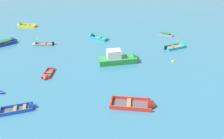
{
  "coord_description": "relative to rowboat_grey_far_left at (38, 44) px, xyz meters",
  "views": [
    {
      "loc": [
        5.22,
        0.34,
        12.97
      ],
      "look_at": [
        0.0,
        22.59,
        0.15
      ],
      "focal_mm": 32.49,
      "sensor_mm": 36.0,
      "label": 1
    }
  ],
  "objects": [
    {
      "name": "rowboat_turquoise_outer_right",
      "position": [
        22.98,
        4.71,
        0.01
      ],
      "size": [
        3.97,
        3.45,
        1.33
      ],
      "color": "#99754C",
      "rests_on": "ground_plane"
    },
    {
      "name": "rowboat_red_midfield_left",
      "position": [
        6.49,
        -9.03,
        -0.03
      ],
      "size": [
        1.43,
        2.91,
        0.87
      ],
      "color": "#4C4C51",
      "rests_on": "ground_plane"
    },
    {
      "name": "rowboat_blue_midfield_right",
      "position": [
        7.55,
        -14.85,
        0.01
      ],
      "size": [
        3.4,
        2.55,
        0.98
      ],
      "color": "#4C4C51",
      "rests_on": "ground_plane"
    },
    {
      "name": "mooring_buoy_far_field",
      "position": [
        -1.71,
        2.56,
        -0.16
      ],
      "size": [
        0.29,
        0.29,
        0.29
      ],
      "primitive_type": "sphere",
      "color": "yellow",
      "rests_on": "ground_plane"
    },
    {
      "name": "mooring_buoy_trailing",
      "position": [
        22.81,
        7.32,
        -0.16
      ],
      "size": [
        0.41,
        0.41,
        0.41
      ],
      "primitive_type": "sphere",
      "color": "orange",
      "rests_on": "ground_plane"
    },
    {
      "name": "rowboat_deep_blue_center",
      "position": [
        -5.35,
        -0.66,
        0.22
      ],
      "size": [
        3.73,
        4.35,
        1.4
      ],
      "color": "#4C4C51",
      "rests_on": "ground_plane"
    },
    {
      "name": "rowboat_turquoise_cluster_outer",
      "position": [
        8.02,
        5.29,
        0.04
      ],
      "size": [
        4.07,
        2.28,
        1.1
      ],
      "color": "gray",
      "rests_on": "ground_plane"
    },
    {
      "name": "rowboat_grey_back_row_right",
      "position": [
        21.18,
        9.86,
        0.06
      ],
      "size": [
        3.06,
        1.72,
        0.95
      ],
      "color": "gray",
      "rests_on": "ground_plane"
    },
    {
      "name": "motor_launch_green_near_left",
      "position": [
        14.52,
        -3.01,
        0.46
      ],
      "size": [
        5.99,
        3.92,
        2.27
      ],
      "color": "#288C3D",
      "rests_on": "ground_plane"
    },
    {
      "name": "rowboat_red_near_right",
      "position": [
        18.64,
        -11.83,
        0.04
      ],
      "size": [
        4.71,
        2.14,
        1.53
      ],
      "color": "#4C4C51",
      "rests_on": "ground_plane"
    },
    {
      "name": "rowboat_grey_far_left",
      "position": [
        0.0,
        0.0,
        0.0
      ],
      "size": [
        3.68,
        1.95,
        0.99
      ],
      "color": "gray",
      "rests_on": "ground_plane"
    },
    {
      "name": "rowboat_yellow_near_camera",
      "position": [
        -8.78,
        8.5,
        0.04
      ],
      "size": [
        4.29,
        1.72,
        1.2
      ],
      "color": "#99754C",
      "rests_on": "ground_plane"
    },
    {
      "name": "mooring_buoy_central",
      "position": [
        21.7,
        -1.14,
        -0.16
      ],
      "size": [
        0.46,
        0.46,
        0.46
      ],
      "primitive_type": "sphere",
      "color": "yellow",
      "rests_on": "ground_plane"
    }
  ]
}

